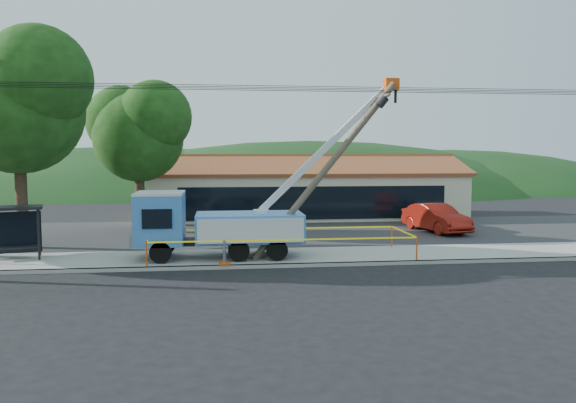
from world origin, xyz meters
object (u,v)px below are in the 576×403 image
at_px(leaning_pole, 331,162).
at_px(bus_shelter, 13,220).
at_px(car_red, 436,233).
at_px(car_dark, 441,230).
at_px(car_silver, 229,240).
at_px(utility_truck, 216,222).

height_order(leaning_pole, bus_shelter, leaning_pole).
height_order(car_red, car_dark, car_red).
distance_m(car_silver, car_red, 12.31).
relative_size(utility_truck, car_silver, 2.60).
height_order(bus_shelter, car_red, bus_shelter).
bearing_deg(car_dark, leaning_pole, -141.94).
xyz_separation_m(utility_truck, car_dark, (13.85, 8.47, -1.71)).
height_order(car_silver, car_dark, car_silver).
relative_size(car_silver, car_dark, 0.95).
xyz_separation_m(utility_truck, leaning_pole, (5.05, -0.61, 2.64)).
distance_m(utility_truck, car_silver, 6.12).
distance_m(leaning_pole, bus_shelter, 14.13).
relative_size(car_silver, car_red, 0.90).
bearing_deg(bus_shelter, utility_truck, -20.23).
height_order(utility_truck, bus_shelter, utility_truck).
height_order(utility_truck, car_silver, utility_truck).
bearing_deg(bus_shelter, car_silver, 12.88).
xyz_separation_m(car_red, car_dark, (0.92, 1.48, 0.00)).
bearing_deg(car_red, car_dark, 45.16).
bearing_deg(bus_shelter, leaning_pole, -20.99).
bearing_deg(leaning_pole, car_dark, 45.92).
bearing_deg(car_red, car_silver, 172.34).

